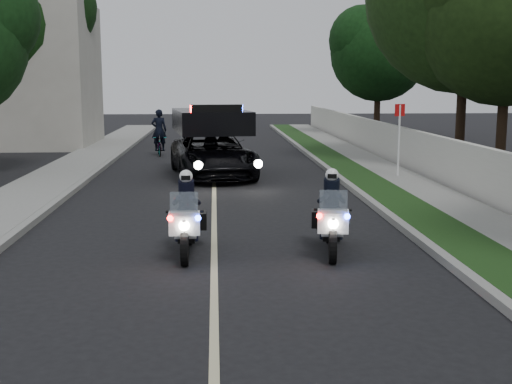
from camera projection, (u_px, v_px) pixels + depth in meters
ground at (214, 342)px, 8.20m from camera, size 120.00×120.00×0.00m
curb_right at (363, 196)px, 18.28m from camera, size 0.20×60.00×0.15m
grass_verge at (388, 196)px, 18.32m from camera, size 1.20×60.00×0.16m
sidewalk_right at (434, 195)px, 18.40m from camera, size 1.40×60.00×0.16m
property_wall at (471, 171)px, 18.36m from camera, size 0.22×60.00×1.50m
curb_left at (61, 199)px, 17.78m from camera, size 0.20×60.00×0.15m
sidewalk_left at (19, 200)px, 17.71m from camera, size 2.00×60.00×0.16m
building_far at (10, 75)px, 32.61m from camera, size 8.00×6.00×7.00m
lane_marking at (214, 200)px, 18.04m from camera, size 0.12×50.00×0.01m
police_moto_left at (187, 254)px, 12.40m from camera, size 0.66×1.86×1.58m
police_moto_right at (331, 252)px, 12.55m from camera, size 0.91×1.94×1.59m
police_suv at (213, 176)px, 22.63m from camera, size 3.24×5.73×2.64m
bicycle at (160, 155)px, 29.11m from camera, size 0.77×1.66×0.84m
cyclist at (160, 155)px, 29.11m from camera, size 0.67×0.45×1.82m
sign_post at (397, 180)px, 21.74m from camera, size 0.53×0.53×2.57m
tree_right_c at (499, 172)px, 23.80m from camera, size 7.73×7.73×10.75m
tree_right_d at (458, 165)px, 25.68m from camera, size 9.91×9.91×12.61m
tree_right_e at (376, 136)px, 39.49m from camera, size 6.30×6.30×9.48m
tree_left_far at (23, 147)px, 32.83m from camera, size 7.82×7.82×11.07m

